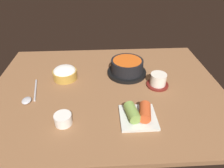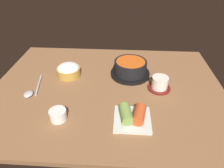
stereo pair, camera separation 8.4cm
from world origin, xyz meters
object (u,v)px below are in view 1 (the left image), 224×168
object	(u,v)px
rice_bowl	(65,73)
tea_cup_with_saucer	(158,80)
kimchi_plate	(138,114)
side_bowl_near	(63,119)
stone_pot	(127,67)
spoon	(30,97)

from	to	relation	value
rice_bowl	tea_cup_with_saucer	size ratio (longest dim) A/B	1.14
kimchi_plate	side_bowl_near	xyz separation A→B (cm)	(-26.10, -0.86, -0.01)
stone_pot	side_bowl_near	bearing A→B (deg)	-129.42
rice_bowl	kimchi_plate	size ratio (longest dim) A/B	0.85
rice_bowl	tea_cup_with_saucer	xyz separation A→B (cm)	(41.13, -7.81, -0.16)
rice_bowl	kimchi_plate	distance (cm)	40.50
stone_pot	spoon	bearing A→B (deg)	-158.38
tea_cup_with_saucer	kimchi_plate	world-z (taller)	tea_cup_with_saucer
tea_cup_with_saucer	kimchi_plate	bearing A→B (deg)	-120.44
stone_pot	kimchi_plate	bearing A→B (deg)	-89.06
stone_pot	spoon	xyz separation A→B (cm)	(-41.33, -16.38, -2.94)
side_bowl_near	spoon	size ratio (longest dim) A/B	0.35
rice_bowl	side_bowl_near	distance (cm)	29.00
stone_pot	tea_cup_with_saucer	size ratio (longest dim) A/B	1.93
rice_bowl	spoon	size ratio (longest dim) A/B	0.63
spoon	rice_bowl	bearing A→B (deg)	48.26
stone_pot	kimchi_plate	size ratio (longest dim) A/B	1.43
rice_bowl	spoon	xyz separation A→B (cm)	(-12.53, -14.04, -2.31)
tea_cup_with_saucer	side_bowl_near	world-z (taller)	tea_cup_with_saucer
stone_pot	kimchi_plate	xyz separation A→B (cm)	(0.50, -30.29, -1.50)
kimchi_plate	spoon	xyz separation A→B (cm)	(-41.82, 13.91, -1.43)
kimchi_plate	side_bowl_near	world-z (taller)	kimchi_plate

